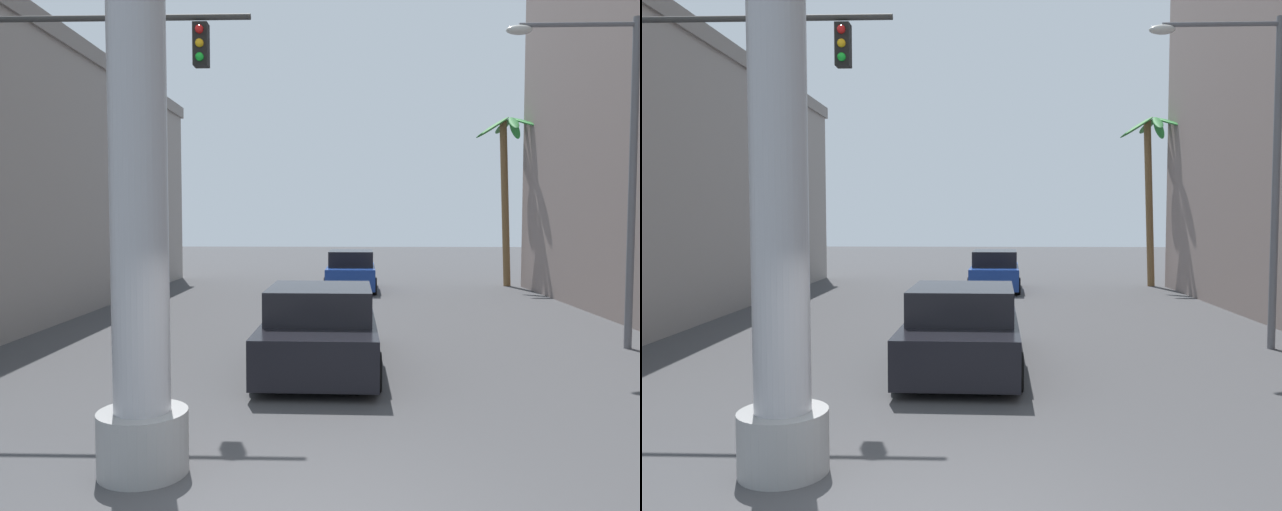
# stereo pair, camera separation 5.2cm
# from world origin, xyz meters

# --- Properties ---
(ground_plane) EXTENTS (94.22, 94.22, 0.00)m
(ground_plane) POSITION_xyz_m (0.00, 10.00, 0.00)
(ground_plane) COLOR #424244
(street_lamp) EXTENTS (2.82, 0.28, 7.07)m
(street_lamp) POSITION_xyz_m (6.15, 8.19, 4.32)
(street_lamp) COLOR #59595E
(street_lamp) RESTS_ON ground
(traffic_light_mast) EXTENTS (5.54, 0.32, 6.22)m
(traffic_light_mast) POSITION_xyz_m (-4.93, 4.92, 4.39)
(traffic_light_mast) COLOR #333333
(traffic_light_mast) RESTS_ON ground
(car_lead) EXTENTS (2.24, 5.23, 1.56)m
(car_lead) POSITION_xyz_m (-0.02, 6.39, 0.70)
(car_lead) COLOR black
(car_lead) RESTS_ON ground
(car_far) EXTENTS (2.10, 4.31, 1.56)m
(car_far) POSITION_xyz_m (0.77, 19.11, 0.74)
(car_far) COLOR black
(car_far) RESTS_ON ground
(palm_tree_far_right) EXTENTS (2.86, 2.94, 7.01)m
(palm_tree_far_right) POSITION_xyz_m (7.20, 20.57, 4.83)
(palm_tree_far_right) COLOR brown
(palm_tree_far_right) RESTS_ON ground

